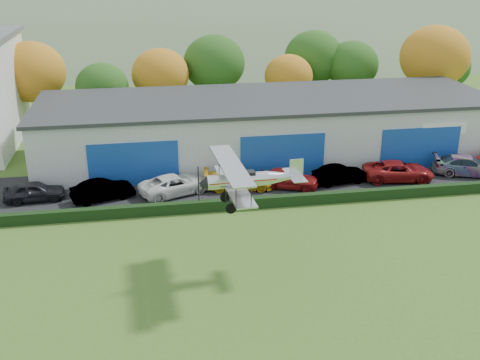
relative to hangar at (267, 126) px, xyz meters
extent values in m
plane|color=#40651F|center=(-5.00, -27.98, -2.66)|extent=(300.00, 300.00, 0.00)
cube|color=black|center=(-2.00, -6.98, -2.63)|extent=(48.00, 9.00, 0.05)
cube|color=black|center=(-2.00, -11.78, -2.26)|extent=(46.00, 0.60, 0.80)
cube|color=#B2B7BC|center=(0.00, 0.02, -0.16)|extent=(40.00, 12.00, 5.00)
cube|color=#2D3033|center=(0.00, 0.02, 2.49)|extent=(40.60, 12.60, 0.30)
cube|color=#1642A0|center=(-12.00, -6.03, -0.86)|extent=(7.00, 0.12, 3.60)
cube|color=#1642A0|center=(0.00, -6.03, -0.86)|extent=(7.00, 0.12, 3.60)
cube|color=#1642A0|center=(12.00, -6.03, -0.86)|extent=(7.00, 0.12, 3.60)
cylinder|color=#3D2614|center=(-22.00, 12.02, -1.08)|extent=(0.36, 0.36, 3.15)
ellipsoid|color=#964512|center=(-22.00, 12.02, 3.37)|extent=(6.84, 6.84, 6.16)
cylinder|color=#3D2614|center=(-15.00, 10.02, -1.43)|extent=(0.36, 0.36, 2.45)
ellipsoid|color=#1E4C14|center=(-15.00, 10.02, 2.03)|extent=(5.32, 5.32, 4.79)
cylinder|color=#3D2614|center=(-9.00, 12.02, -1.26)|extent=(0.36, 0.36, 2.80)
ellipsoid|color=#964512|center=(-9.00, 12.02, 2.70)|extent=(6.08, 6.08, 5.47)
cylinder|color=#3D2614|center=(-3.00, 14.02, -1.08)|extent=(0.36, 0.36, 3.15)
ellipsoid|color=#1E4C14|center=(-3.00, 14.02, 3.37)|extent=(6.84, 6.84, 6.16)
cylinder|color=#3D2614|center=(5.00, 12.02, -1.43)|extent=(0.36, 0.36, 2.45)
ellipsoid|color=#964512|center=(5.00, 12.02, 2.03)|extent=(5.32, 5.32, 4.79)
cylinder|color=#3D2614|center=(13.00, 14.02, -1.26)|extent=(0.36, 0.36, 2.80)
ellipsoid|color=#1E4C14|center=(13.00, 14.02, 2.70)|extent=(6.08, 6.08, 5.47)
cylinder|color=#3D2614|center=(21.00, 10.02, -0.91)|extent=(0.36, 0.36, 3.50)
ellipsoid|color=#964512|center=(21.00, 10.02, 4.04)|extent=(7.60, 7.60, 6.84)
cylinder|color=#3D2614|center=(25.00, 14.02, -1.43)|extent=(0.36, 0.36, 2.45)
ellipsoid|color=#1E4C14|center=(25.00, 14.02, 2.03)|extent=(5.32, 5.32, 4.79)
cylinder|color=#3D2614|center=(9.00, 16.02, -1.08)|extent=(0.36, 0.36, 3.15)
ellipsoid|color=#1E4C14|center=(9.00, 16.02, 3.37)|extent=(6.84, 6.84, 6.16)
ellipsoid|color=#4C6642|center=(15.00, 112.02, -18.06)|extent=(320.00, 196.00, 56.00)
ellipsoid|color=#4C6642|center=(85.00, 112.02, -12.56)|extent=(240.00, 126.00, 36.00)
imported|color=black|center=(-19.33, -7.82, -1.86)|extent=(4.51, 2.09, 1.50)
imported|color=gray|center=(-14.33, -8.51, -1.85)|extent=(4.89, 2.91, 1.52)
imported|color=silver|center=(-8.97, -8.27, -1.85)|extent=(6.01, 4.46, 1.52)
imported|color=gold|center=(-3.99, -8.02, -1.82)|extent=(5.62, 2.83, 1.57)
imported|color=maroon|center=(-0.13, -8.56, -1.81)|extent=(5.03, 3.42, 1.59)
imported|color=gray|center=(4.20, -8.29, -1.88)|extent=(4.60, 2.17, 1.46)
imported|color=maroon|center=(9.05, -8.45, -1.82)|extent=(5.94, 3.36, 1.57)
imported|color=gray|center=(15.23, -8.28, -1.80)|extent=(5.96, 3.92, 1.60)
cylinder|color=silver|center=(-6.02, -19.60, 2.67)|extent=(3.48, 0.99, 0.82)
cone|color=silver|center=(-3.31, -19.46, 2.67)|extent=(2.03, 0.92, 0.82)
cone|color=black|center=(-7.97, -19.70, 2.67)|extent=(0.49, 0.84, 0.82)
cube|color=#971B07|center=(-5.75, -19.58, 2.72)|extent=(3.85, 1.03, 0.05)
cube|color=black|center=(-5.57, -19.57, 3.05)|extent=(1.11, 0.60, 0.23)
cube|color=silver|center=(-6.21, -19.61, 2.40)|extent=(1.47, 6.58, 0.09)
cube|color=silver|center=(-6.39, -19.62, 3.63)|extent=(1.58, 6.95, 0.09)
cylinder|color=black|center=(-6.49, -21.98, 3.02)|extent=(0.06, 0.06, 1.18)
cylinder|color=black|center=(-5.68, -21.94, 3.02)|extent=(0.06, 0.06, 1.18)
cylinder|color=black|center=(-6.74, -17.27, 3.02)|extent=(0.06, 0.06, 1.18)
cylinder|color=black|center=(-5.92, -17.23, 3.02)|extent=(0.06, 0.06, 1.18)
cylinder|color=black|center=(-6.37, -19.93, 3.31)|extent=(0.06, 0.20, 0.68)
cylinder|color=black|center=(-6.40, -19.30, 3.31)|extent=(0.06, 0.20, 0.68)
cylinder|color=black|center=(-6.55, -20.01, 1.90)|extent=(0.10, 0.63, 1.11)
cylinder|color=black|center=(-6.59, -19.24, 1.90)|extent=(0.10, 0.63, 1.11)
cylinder|color=black|center=(-6.57, -19.63, 1.36)|extent=(0.15, 1.72, 0.06)
cylinder|color=black|center=(-6.53, -20.44, 1.36)|extent=(0.59, 0.16, 0.58)
cylinder|color=black|center=(-6.61, -18.81, 1.36)|extent=(0.59, 0.16, 0.58)
cylinder|color=black|center=(-2.67, -19.43, 2.45)|extent=(0.34, 0.07, 0.38)
cube|color=silver|center=(-2.67, -19.43, 2.72)|extent=(0.94, 2.40, 0.05)
cube|color=silver|center=(-2.58, -19.42, 3.17)|extent=(0.82, 0.10, 1.00)
cube|color=black|center=(-8.22, -19.71, 2.67)|extent=(0.06, 0.11, 2.00)
camera|label=1|loc=(-10.90, -48.87, 14.36)|focal=42.73mm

